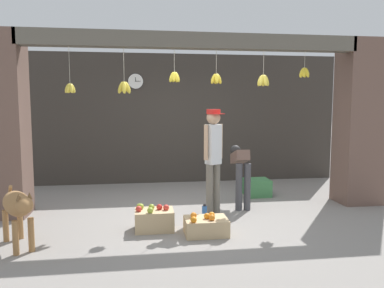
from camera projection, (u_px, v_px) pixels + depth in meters
name	position (u px, v px, depth m)	size (l,w,h in m)	color
ground_plane	(195.00, 213.00, 5.93)	(60.00, 60.00, 0.00)	gray
shop_back_wall	(179.00, 119.00, 8.26)	(7.17, 0.12, 2.82)	#38332D
shop_pillar_left	(2.00, 125.00, 5.68)	(0.70, 0.60, 2.82)	brown
shop_pillar_right	(360.00, 123.00, 6.49)	(0.70, 0.60, 2.82)	brown
storefront_awning	(195.00, 44.00, 5.78)	(5.27, 0.29, 0.94)	#5B564C
dog	(18.00, 206.00, 4.47)	(0.63, 0.95, 0.74)	#9E7042
shopkeeper	(213.00, 154.00, 5.73)	(0.31, 0.31, 1.65)	#6B665B
worker_stooping	(240.00, 168.00, 6.26)	(0.26, 0.77, 1.00)	#424247
fruit_crate_oranges	(206.00, 226.00, 4.96)	(0.56, 0.41, 0.30)	tan
fruit_crate_apples	(154.00, 219.00, 5.14)	(0.53, 0.38, 0.36)	tan
produce_box_green	(257.00, 187.00, 7.08)	(0.46, 0.44, 0.32)	#42844C
water_bottle	(204.00, 213.00, 5.56)	(0.07, 0.07, 0.25)	#2D60AD
wall_clock	(136.00, 81.00, 7.98)	(0.34, 0.03, 0.34)	black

